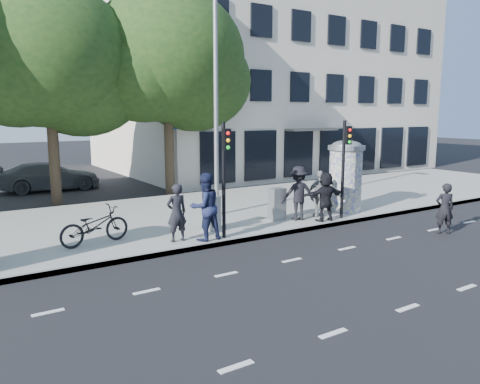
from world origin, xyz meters
TOP-DOWN VIEW (x-y plane):
  - ground at (0.00, 0.00)m, footprint 120.00×120.00m
  - sidewalk at (0.00, 7.50)m, footprint 40.00×8.00m
  - curb at (0.00, 3.55)m, footprint 40.00×0.10m
  - lane_dash_near at (0.00, -2.20)m, footprint 32.00×0.12m
  - lane_dash_far at (0.00, 1.40)m, footprint 32.00×0.12m
  - ad_column_right at (5.20, 4.70)m, footprint 1.36×1.36m
  - traffic_pole_near at (-0.60, 3.79)m, footprint 0.22×0.31m
  - traffic_pole_far at (4.20, 3.79)m, footprint 0.22×0.31m
  - street_lamp at (0.80, 6.63)m, footprint 0.25×0.93m
  - tree_near_left at (-3.50, 12.70)m, footprint 6.80×6.80m
  - tree_center at (1.50, 12.30)m, footprint 7.00×7.00m
  - building at (12.00, 19.99)m, footprint 20.30×15.85m
  - ped_b at (-1.95, 4.22)m, footprint 0.61×0.40m
  - ped_c at (-1.20, 3.90)m, footprint 1.00×0.81m
  - ped_d at (2.75, 4.48)m, footprint 1.36×1.03m
  - ped_e at (3.71, 4.43)m, footprint 1.10×0.85m
  - ped_f at (3.42, 3.85)m, footprint 1.61×0.74m
  - man_road at (5.79, 0.94)m, footprint 0.71×0.64m
  - bicycle at (-4.01, 5.20)m, footprint 1.03×2.11m
  - cabinet_left at (-0.45, 4.84)m, footprint 0.61×0.54m
  - cabinet_right at (2.15, 4.88)m, footprint 0.53×0.39m
  - car_right at (-2.99, 16.79)m, footprint 2.10×4.85m

SIDE VIEW (x-z plane):
  - ground at x=0.00m, z-range 0.00..0.00m
  - lane_dash_near at x=0.00m, z-range 0.00..0.01m
  - lane_dash_far at x=0.00m, z-range 0.00..0.01m
  - sidewalk at x=0.00m, z-range 0.00..0.15m
  - curb at x=0.00m, z-range -0.01..0.15m
  - bicycle at x=-4.01m, z-range 0.15..1.21m
  - cabinet_left at x=-0.45m, z-range 0.15..1.21m
  - car_right at x=-2.99m, z-range 0.00..1.39m
  - cabinet_right at x=2.15m, z-range 0.15..1.25m
  - man_road at x=5.79m, z-range 0.00..1.63m
  - ped_e at x=3.71m, z-range 0.15..1.80m
  - ped_b at x=-1.95m, z-range 0.15..1.83m
  - ped_f at x=3.42m, z-range 0.15..1.83m
  - ped_d at x=2.75m, z-range 0.15..2.01m
  - ped_c at x=-1.20m, z-range 0.15..2.11m
  - ad_column_right at x=5.20m, z-range 0.21..2.86m
  - traffic_pole_near at x=-0.60m, z-range 0.53..3.93m
  - traffic_pole_far at x=4.20m, z-range 0.53..3.93m
  - street_lamp at x=0.80m, z-range 0.79..8.79m
  - building at x=12.00m, z-range -0.01..11.99m
  - tree_near_left at x=-3.50m, z-range 1.58..10.55m
  - tree_center at x=1.50m, z-range 1.66..10.96m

